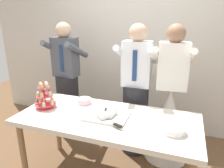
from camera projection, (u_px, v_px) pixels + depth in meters
rear_wall at (140, 36)px, 3.12m from camera, size 5.20×0.10×2.90m
dessert_table at (107, 123)px, 2.11m from camera, size 1.80×0.80×0.78m
cupcake_stand at (45, 97)px, 2.26m from camera, size 0.23×0.23×0.31m
main_cake_tray at (107, 114)px, 2.06m from camera, size 0.43×0.35×0.12m
plate_stack at (174, 129)px, 1.80m from camera, size 0.21×0.21×0.07m
round_cake at (84, 102)px, 2.38m from camera, size 0.24×0.24×0.07m
person_groom at (136, 99)px, 2.63m from camera, size 0.46×0.49×1.66m
person_bride at (169, 114)px, 2.57m from camera, size 0.56×0.56×1.66m
person_guest at (67, 87)px, 3.04m from camera, size 0.48×0.51×1.66m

